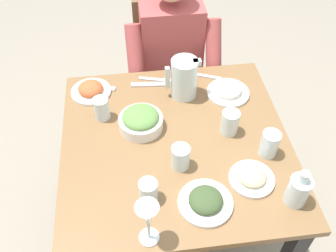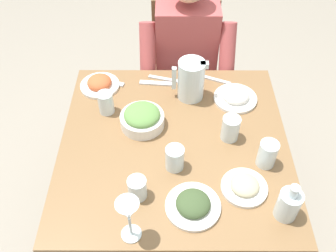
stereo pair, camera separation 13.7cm
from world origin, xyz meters
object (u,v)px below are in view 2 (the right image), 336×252
at_px(plate_dolmas, 193,205).
at_px(water_glass_far_left, 137,188).
at_px(chair_near, 184,67).
at_px(plate_beans, 244,186).
at_px(wine_glass, 128,213).
at_px(water_glass_near_left, 106,103).
at_px(plate_yoghurt, 236,96).
at_px(oil_carafe, 288,205).
at_px(water_glass_near_right, 267,154).
at_px(water_glass_center, 175,158).
at_px(salad_bowl, 142,118).
at_px(dining_table, 174,159).
at_px(diner_near, 186,69).
at_px(water_pitcher, 191,80).
at_px(plate_rice_curry, 100,84).
at_px(water_glass_far_right, 230,128).

xyz_separation_m(plate_dolmas, water_glass_far_left, (0.20, -0.05, 0.03)).
bearing_deg(chair_near, plate_beans, 100.47).
distance_m(water_glass_far_left, wine_glass, 0.18).
bearing_deg(plate_dolmas, water_glass_near_left, -53.46).
height_order(plate_yoghurt, oil_carafe, oil_carafe).
distance_m(water_glass_near_right, water_glass_near_left, 0.71).
distance_m(water_glass_center, water_glass_far_left, 0.19).
height_order(salad_bowl, water_glass_far_left, same).
height_order(salad_bowl, plate_beans, salad_bowl).
height_order(dining_table, water_glass_near_left, water_glass_near_left).
height_order(salad_bowl, oil_carafe, oil_carafe).
bearing_deg(water_glass_near_left, diner_near, -132.79).
bearing_deg(water_glass_far_left, plate_yoghurt, -129.02).
height_order(water_pitcher, plate_dolmas, water_pitcher).
bearing_deg(oil_carafe, wine_glass, 8.48).
height_order(plate_beans, oil_carafe, oil_carafe).
bearing_deg(wine_glass, salad_bowl, -91.45).
xyz_separation_m(plate_rice_curry, water_glass_far_right, (-0.58, 0.32, 0.04)).
relative_size(water_glass_near_right, water_glass_near_left, 1.10).
relative_size(water_glass_far_right, water_glass_far_left, 1.20).
height_order(plate_dolmas, plate_rice_curry, plate_rice_curry).
height_order(water_glass_near_right, water_glass_far_left, water_glass_near_right).
distance_m(water_glass_far_right, oil_carafe, 0.39).
bearing_deg(plate_rice_curry, chair_near, -133.84).
xyz_separation_m(wine_glass, oil_carafe, (-0.53, -0.08, -0.09)).
bearing_deg(water_glass_far_left, water_glass_far_right, -141.99).
relative_size(water_pitcher, wine_glass, 0.97).
distance_m(diner_near, oil_carafe, 0.97).
xyz_separation_m(plate_rice_curry, water_glass_far_left, (-0.21, 0.60, 0.03)).
bearing_deg(plate_yoghurt, water_glass_far_left, 50.98).
xyz_separation_m(water_pitcher, water_glass_near_left, (0.37, 0.10, -0.04)).
bearing_deg(dining_table, diner_near, -96.94).
relative_size(diner_near, water_glass_far_left, 13.17).
distance_m(plate_yoghurt, plate_dolmas, 0.60).
height_order(water_pitcher, water_glass_near_right, water_pitcher).
xyz_separation_m(salad_bowl, plate_yoghurt, (-0.42, -0.16, -0.02)).
xyz_separation_m(diner_near, water_glass_near_left, (0.37, 0.40, 0.13)).
height_order(water_glass_far_left, wine_glass, wine_glass).
distance_m(salad_bowl, water_glass_near_left, 0.18).
distance_m(salad_bowl, water_glass_far_left, 0.35).
relative_size(plate_yoghurt, plate_rice_curry, 1.07).
bearing_deg(plate_rice_curry, diner_near, -151.05).
height_order(dining_table, oil_carafe, oil_carafe).
xyz_separation_m(diner_near, water_pitcher, (-0.00, 0.29, 0.17)).
xyz_separation_m(chair_near, plate_rice_curry, (0.42, 0.44, 0.25)).
height_order(salad_bowl, water_glass_center, water_glass_center).
xyz_separation_m(water_pitcher, plate_yoghurt, (-0.21, 0.03, -0.08)).
height_order(chair_near, plate_beans, chair_near).
height_order(salad_bowl, plate_rice_curry, salad_bowl).
relative_size(chair_near, water_glass_far_right, 8.25).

